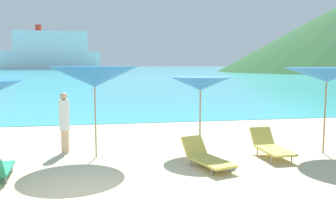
{
  "coord_description": "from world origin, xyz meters",
  "views": [
    {
      "loc": [
        0.23,
        -6.29,
        2.42
      ],
      "look_at": [
        2.13,
        4.26,
        1.2
      ],
      "focal_mm": 38.0,
      "sensor_mm": 36.0,
      "label": 1
    }
  ],
  "objects_px": {
    "umbrella_5": "(327,75)",
    "umbrella_3": "(94,77)",
    "lounge_chair_0": "(271,146)",
    "umbrella_4": "(200,84)",
    "lounge_chair_5": "(206,157)",
    "beachgoer_2": "(64,121)",
    "cruise_ship": "(52,53)"
  },
  "relations": [
    {
      "from": "umbrella_5",
      "to": "cruise_ship",
      "type": "bearing_deg",
      "value": 100.01
    },
    {
      "from": "umbrella_4",
      "to": "beachgoer_2",
      "type": "relative_size",
      "value": 1.25
    },
    {
      "from": "umbrella_3",
      "to": "lounge_chair_0",
      "type": "bearing_deg",
      "value": -9.8
    },
    {
      "from": "umbrella_3",
      "to": "lounge_chair_5",
      "type": "distance_m",
      "value": 3.48
    },
    {
      "from": "umbrella_5",
      "to": "beachgoer_2",
      "type": "relative_size",
      "value": 1.4
    },
    {
      "from": "umbrella_5",
      "to": "umbrella_3",
      "type": "bearing_deg",
      "value": 173.8
    },
    {
      "from": "lounge_chair_0",
      "to": "lounge_chair_5",
      "type": "distance_m",
      "value": 2.03
    },
    {
      "from": "beachgoer_2",
      "to": "cruise_ship",
      "type": "distance_m",
      "value": 174.41
    },
    {
      "from": "umbrella_5",
      "to": "lounge_chair_5",
      "type": "xyz_separation_m",
      "value": [
        -3.55,
        -0.73,
        -1.9
      ]
    },
    {
      "from": "umbrella_4",
      "to": "cruise_ship",
      "type": "bearing_deg",
      "value": 99.02
    },
    {
      "from": "lounge_chair_0",
      "to": "cruise_ship",
      "type": "height_order",
      "value": "cruise_ship"
    },
    {
      "from": "umbrella_3",
      "to": "cruise_ship",
      "type": "bearing_deg",
      "value": 98.07
    },
    {
      "from": "umbrella_5",
      "to": "beachgoer_2",
      "type": "bearing_deg",
      "value": 169.37
    },
    {
      "from": "lounge_chair_0",
      "to": "beachgoer_2",
      "type": "distance_m",
      "value": 5.59
    },
    {
      "from": "cruise_ship",
      "to": "lounge_chair_0",
      "type": "bearing_deg",
      "value": -82.76
    },
    {
      "from": "lounge_chair_0",
      "to": "beachgoer_2",
      "type": "relative_size",
      "value": 0.92
    },
    {
      "from": "umbrella_3",
      "to": "lounge_chair_0",
      "type": "distance_m",
      "value": 4.94
    },
    {
      "from": "lounge_chair_5",
      "to": "umbrella_4",
      "type": "bearing_deg",
      "value": 62.07
    },
    {
      "from": "umbrella_3",
      "to": "umbrella_5",
      "type": "height_order",
      "value": "umbrella_3"
    },
    {
      "from": "umbrella_3",
      "to": "lounge_chair_5",
      "type": "height_order",
      "value": "umbrella_3"
    },
    {
      "from": "umbrella_3",
      "to": "lounge_chair_5",
      "type": "xyz_separation_m",
      "value": [
        2.58,
        -1.39,
        -1.86
      ]
    },
    {
      "from": "umbrella_3",
      "to": "umbrella_4",
      "type": "bearing_deg",
      "value": 5.45
    },
    {
      "from": "beachgoer_2",
      "to": "cruise_ship",
      "type": "relative_size",
      "value": 0.04
    },
    {
      "from": "umbrella_3",
      "to": "umbrella_5",
      "type": "relative_size",
      "value": 1.07
    },
    {
      "from": "umbrella_4",
      "to": "lounge_chair_0",
      "type": "relative_size",
      "value": 1.36
    },
    {
      "from": "umbrella_4",
      "to": "lounge_chair_5",
      "type": "distance_m",
      "value": 2.36
    },
    {
      "from": "umbrella_4",
      "to": "beachgoer_2",
      "type": "height_order",
      "value": "umbrella_4"
    },
    {
      "from": "cruise_ship",
      "to": "beachgoer_2",
      "type": "bearing_deg",
      "value": -84.42
    },
    {
      "from": "umbrella_3",
      "to": "umbrella_5",
      "type": "xyz_separation_m",
      "value": [
        6.14,
        -0.67,
        0.04
      ]
    },
    {
      "from": "umbrella_5",
      "to": "umbrella_4",
      "type": "bearing_deg",
      "value": 163.82
    },
    {
      "from": "lounge_chair_0",
      "to": "umbrella_3",
      "type": "bearing_deg",
      "value": 169.3
    },
    {
      "from": "umbrella_4",
      "to": "lounge_chair_0",
      "type": "bearing_deg",
      "value": -32.87
    }
  ]
}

